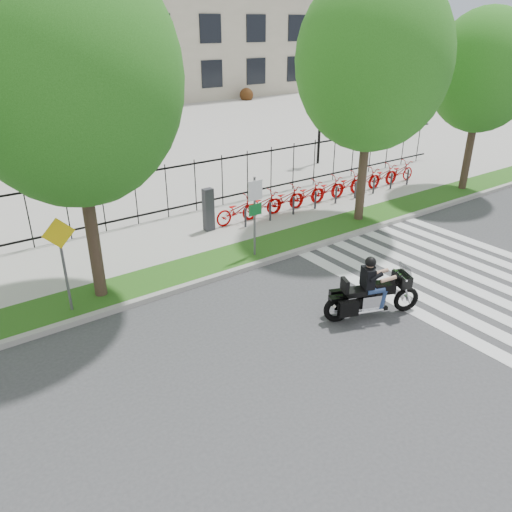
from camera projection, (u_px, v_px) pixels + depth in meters
ground at (343, 332)px, 11.95m from camera, size 120.00×120.00×0.00m
curb at (246, 268)px, 14.94m from camera, size 60.00×0.20×0.15m
grass_verge at (231, 258)px, 15.56m from camera, size 60.00×1.50×0.15m
sidewalk at (192, 233)px, 17.41m from camera, size 60.00×3.50×0.15m
plaza at (51, 144)px, 30.34m from camera, size 80.00×34.00×0.10m
crosswalk_stripes at (462, 278)px, 14.50m from camera, size 5.70×8.00×0.01m
iron_fence at (167, 191)px, 18.24m from camera, size 30.00×0.06×2.00m
lamp_post_right at (321, 102)px, 24.71m from camera, size 1.06×0.70×4.25m
street_tree_1 at (69, 78)px, 11.04m from camera, size 5.10×5.10×8.43m
street_tree_2 at (373, 61)px, 16.21m from camera, size 5.10×5.10×8.40m
street_tree_3 at (483, 71)px, 19.90m from camera, size 4.19×4.19×7.25m
bike_share_station at (326, 189)px, 20.21m from camera, size 11.07×0.85×1.50m
sign_pole_regulatory at (255, 207)px, 14.94m from camera, size 0.50×0.09×2.50m
sign_pole_warning at (62, 253)px, 11.94m from camera, size 0.78×0.09×2.49m
motorcycle_rider at (373, 293)px, 12.36m from camera, size 2.46×1.30×2.00m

